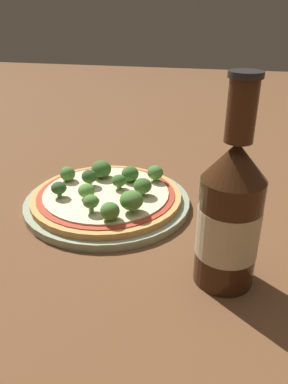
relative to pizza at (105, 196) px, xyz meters
name	(u,v)px	position (x,y,z in m)	size (l,w,h in m)	color
ground_plane	(110,202)	(0.00, 0.01, -0.02)	(3.00, 3.00, 0.00)	brown
plate	(108,202)	(0.00, 0.00, -0.01)	(0.26, 0.26, 0.01)	#93A384
pizza	(105,196)	(0.00, 0.00, 0.00)	(0.24, 0.24, 0.01)	tan
broccoli_floret_0	(89,202)	(0.00, -0.07, 0.02)	(0.02, 0.02, 0.03)	#6B8E51
broccoli_floret_1	(119,180)	(0.02, 0.02, 0.02)	(0.02, 0.02, 0.02)	#6B8E51
broccoli_floret_2	(131,200)	(0.06, -0.05, 0.03)	(0.03, 0.03, 0.03)	#6B8E51
broccoli_floret_3	(87,191)	(-0.02, -0.03, 0.02)	(0.03, 0.03, 0.02)	#6B8E51
broccoli_floret_4	(68,174)	(-0.07, 0.03, 0.02)	(0.03, 0.03, 0.02)	#6B8E51
broccoli_floret_5	(143,186)	(0.06, 0.00, 0.02)	(0.03, 0.03, 0.03)	#6B8E51
broccoli_floret_6	(130,174)	(0.03, 0.05, 0.02)	(0.03, 0.03, 0.03)	#6B8E51
broccoli_floret_7	(88,178)	(-0.03, 0.01, 0.02)	(0.02, 0.02, 0.03)	#6B8E51
broccoli_floret_8	(110,211)	(0.03, -0.08, 0.02)	(0.03, 0.03, 0.03)	#6B8E51
broccoli_floret_9	(59,188)	(-0.06, -0.03, 0.02)	(0.02, 0.02, 0.02)	#6B8E51
broccoli_floret_10	(101,169)	(-0.02, 0.05, 0.02)	(0.03, 0.03, 0.03)	#6B8E51
broccoli_floret_11	(155,173)	(0.07, 0.06, 0.02)	(0.03, 0.03, 0.03)	#6B8E51
beer_bottle	(229,215)	(0.19, -0.14, 0.07)	(0.07, 0.07, 0.24)	#381E0F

